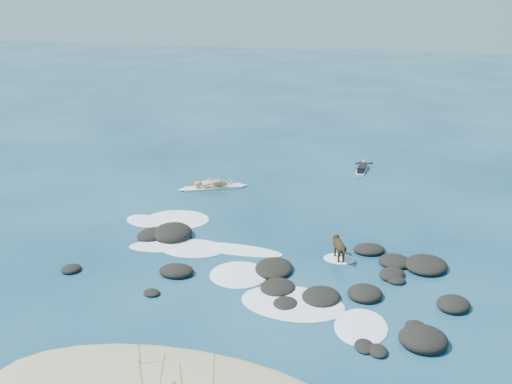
% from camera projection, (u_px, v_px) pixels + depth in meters
% --- Properties ---
extents(ground, '(160.00, 160.00, 0.00)m').
position_uv_depth(ground, '(261.00, 255.00, 20.18)').
color(ground, '#0A2642').
rests_on(ground, ground).
extents(reef_rocks, '(13.22, 7.12, 0.58)m').
position_uv_depth(reef_rocks, '(297.00, 270.00, 18.84)').
color(reef_rocks, black).
rests_on(reef_rocks, ground).
extents(breaking_foam, '(11.08, 8.31, 0.12)m').
position_uv_depth(breaking_foam, '(224.00, 257.00, 19.99)').
color(breaking_foam, white).
rests_on(breaking_foam, ground).
extents(standing_surfer_rig, '(3.05, 1.83, 1.88)m').
position_uv_depth(standing_surfer_rig, '(213.00, 174.00, 26.83)').
color(standing_surfer_rig, '#F1ECC1').
rests_on(standing_surfer_rig, ground).
extents(paddling_surfer_rig, '(0.98, 2.17, 0.38)m').
position_uv_depth(paddling_surfer_rig, '(362.00, 168.00, 29.84)').
color(paddling_surfer_rig, white).
rests_on(paddling_surfer_rig, ground).
extents(dog, '(0.66, 1.19, 0.80)m').
position_uv_depth(dog, '(339.00, 245.00, 19.65)').
color(dog, black).
rests_on(dog, ground).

